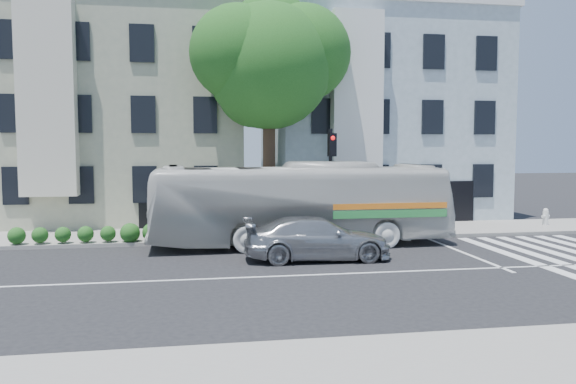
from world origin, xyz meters
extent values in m
plane|color=black|center=(0.00, 0.00, 0.00)|extent=(120.00, 120.00, 0.00)
cube|color=gray|center=(0.00, 8.00, 0.07)|extent=(80.00, 4.00, 0.15)
cube|color=gray|center=(0.00, -8.00, 0.07)|extent=(80.00, 4.00, 0.15)
cube|color=gray|center=(-7.00, 15.00, 5.50)|extent=(12.00, 10.00, 11.00)
cube|color=#94A7B0|center=(7.00, 15.00, 5.50)|extent=(12.00, 10.00, 11.00)
cylinder|color=#2D2116|center=(0.00, 8.50, 2.60)|extent=(0.56, 0.56, 5.20)
sphere|color=#1A4114|center=(0.00, 8.50, 7.50)|extent=(5.60, 5.60, 5.60)
sphere|color=#1A4114|center=(1.60, 8.90, 8.20)|extent=(4.40, 4.40, 4.40)
sphere|color=#1A4114|center=(-1.40, 8.20, 8.00)|extent=(4.20, 4.20, 4.20)
sphere|color=#1A4114|center=(0.30, 9.70, 9.20)|extent=(3.80, 3.80, 3.80)
sphere|color=#1A4114|center=(-0.60, 9.10, 6.50)|extent=(3.40, 3.40, 3.40)
imported|color=silver|center=(0.82, 5.20, 1.67)|extent=(3.08, 12.02, 3.33)
imported|color=#A6A8AD|center=(0.87, 2.33, 0.74)|extent=(2.24, 5.18, 1.49)
cylinder|color=black|center=(2.24, 6.05, 2.34)|extent=(0.16, 0.16, 4.68)
cube|color=black|center=(2.24, 5.80, 4.01)|extent=(0.35, 0.29, 0.95)
sphere|color=red|center=(2.24, 5.67, 4.29)|extent=(0.18, 0.18, 0.18)
cylinder|color=white|center=(2.24, 5.90, 2.89)|extent=(0.49, 0.11, 0.49)
cylinder|color=silver|center=(13.45, 7.98, 0.48)|extent=(0.26, 0.26, 0.66)
sphere|color=silver|center=(13.45, 7.98, 0.84)|extent=(0.24, 0.24, 0.24)
cylinder|color=silver|center=(13.45, 7.98, 0.57)|extent=(0.47, 0.29, 0.15)
camera|label=1|loc=(-3.32, -16.59, 3.93)|focal=35.00mm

